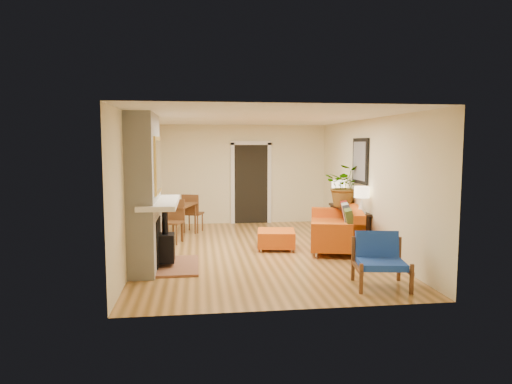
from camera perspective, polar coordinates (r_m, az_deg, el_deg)
room_shell at (r=11.56m, az=1.45°, el=1.74°), size 6.50×6.50×6.50m
fireplace at (r=7.85m, az=-13.51°, el=-0.44°), size 1.09×1.68×2.60m
sofa at (r=9.56m, az=10.40°, el=-4.36°), size 1.52×2.46×0.90m
ottoman at (r=9.23m, az=2.54°, el=-5.78°), size 0.84×0.84×0.37m
blue_chair at (r=7.11m, az=15.18°, el=-7.83°), size 0.86×0.84×0.79m
dining_table at (r=10.44m, az=-9.48°, el=-2.31°), size 1.12×1.75×0.92m
console_table at (r=10.05m, az=11.49°, el=-2.84°), size 0.34×1.85×0.72m
lamp_near at (r=9.26m, az=13.08°, el=-0.58°), size 0.30×0.30×0.54m
lamp_far at (r=10.71m, az=10.23°, el=0.35°), size 0.30×0.30×0.54m
houseplant at (r=10.21m, az=11.05°, el=0.79°), size 1.05×0.98×0.94m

